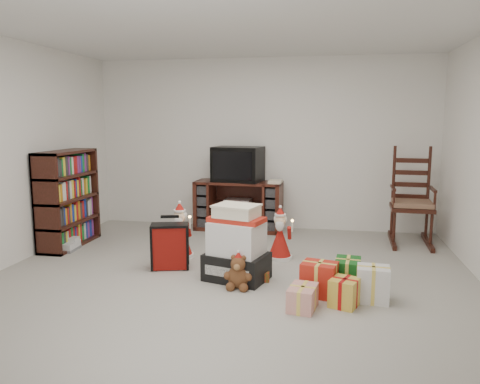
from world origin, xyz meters
name	(u,v)px	position (x,y,z in m)	size (l,w,h in m)	color
room	(227,159)	(0.00, 0.00, 1.25)	(5.01, 5.01, 2.51)	#AEAA9F
tv_stand	(238,206)	(-0.32, 2.24, 0.36)	(1.28, 0.50, 0.72)	#451913
bookshelf	(68,200)	(-2.30, 1.00, 0.59)	(0.33, 1.00, 1.23)	#3E1811
rocking_chair	(411,209)	(2.04, 1.98, 0.45)	(0.57, 0.90, 1.32)	#3E1811
gift_pile	(237,248)	(0.07, 0.13, 0.33)	(0.70, 0.58, 0.76)	black
red_suitcase	(170,246)	(-0.71, 0.34, 0.25)	(0.42, 0.30, 0.58)	maroon
stocking	(249,255)	(0.20, 0.13, 0.27)	(0.25, 0.11, 0.53)	#0B6819
teddy_bear	(239,274)	(0.13, -0.11, 0.14)	(0.22, 0.19, 0.32)	brown
santa_figurine	(280,239)	(0.43, 0.92, 0.24)	(0.30, 0.29, 0.62)	#A61811
mrs_claus_figurine	(180,236)	(-0.74, 0.76, 0.25)	(0.32, 0.31, 0.66)	#A61811
sneaker_pair	(63,246)	(-2.26, 0.75, 0.05)	(0.40, 0.33, 0.11)	silver
gift_cluster	(340,286)	(1.09, -0.25, 0.14)	(0.81, 0.91, 0.28)	red
crt_television	(238,164)	(-0.33, 2.26, 0.97)	(0.75, 0.59, 0.50)	black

